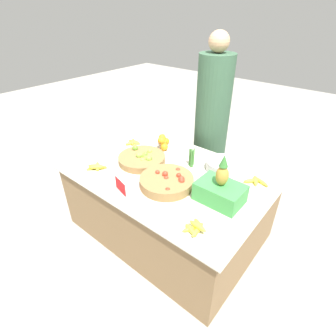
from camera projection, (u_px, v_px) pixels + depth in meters
name	position (u px, v px, depth m)	size (l,w,h in m)	color
ground_plane	(168.00, 228.00, 2.53)	(12.00, 12.00, 0.00)	#A39E93
market_table	(168.00, 202.00, 2.37)	(1.66, 1.13, 0.63)	olive
lime_bowl	(142.00, 159.00, 2.34)	(0.42, 0.42, 0.10)	olive
tomato_basket	(167.00, 181.00, 2.03)	(0.42, 0.42, 0.11)	olive
orange_pile	(163.00, 142.00, 2.57)	(0.16, 0.18, 0.13)	orange
metal_bowl	(223.00, 166.00, 2.22)	(0.28, 0.28, 0.08)	#B7B7BF
price_sign	(120.00, 186.00, 1.95)	(0.14, 0.04, 0.10)	red
produce_crate	(220.00, 190.00, 1.84)	(0.33, 0.23, 0.38)	green
veg_bundle	(191.00, 158.00, 2.25)	(0.05, 0.06, 0.16)	#428438
banana_bunch_middle_left	(196.00, 228.00, 1.62)	(0.15, 0.15, 0.06)	yellow
banana_bunch_front_right	(133.00, 142.00, 2.66)	(0.15, 0.15, 0.03)	yellow
banana_bunch_front_left	(256.00, 181.00, 2.07)	(0.19, 0.15, 0.04)	yellow
banana_bunch_front_center	(97.00, 167.00, 2.24)	(0.15, 0.15, 0.05)	yellow
vendor_person	(211.00, 124.00, 2.77)	(0.35, 0.35, 1.65)	#385B42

